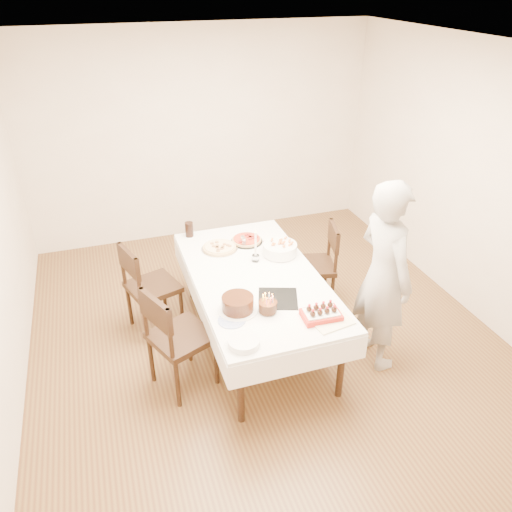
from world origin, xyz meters
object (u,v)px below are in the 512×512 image
object	(u,v)px
chair_right_savory	(313,266)
birthday_cake	(268,303)
pasta_bowl	(280,249)
taper_candle	(256,246)
chair_left_savory	(153,287)
person	(384,276)
cola_glass	(189,229)
strawberry_box	(321,314)
pizza_pepperoni	(247,240)
pizza_white	(220,248)
chair_left_dessert	(181,337)
layer_cake	(238,304)
dining_table	(256,309)

from	to	relation	value
chair_right_savory	birthday_cake	size ratio (longest dim) A/B	6.17
pasta_bowl	taper_candle	xyz separation A→B (m)	(-0.27, -0.04, 0.11)
chair_left_savory	person	world-z (taller)	person
cola_glass	strawberry_box	size ratio (longest dim) A/B	0.51
chair_left_savory	pasta_bowl	distance (m)	1.31
taper_candle	birthday_cake	xyz separation A→B (m)	(-0.17, -0.82, -0.08)
chair_left_savory	pizza_pepperoni	bearing A→B (deg)	170.04
pizza_white	pasta_bowl	xyz separation A→B (m)	(0.54, -0.29, 0.04)
chair_left_dessert	pizza_white	xyz separation A→B (m)	(0.60, 0.95, 0.26)
chair_left_dessert	layer_cake	world-z (taller)	chair_left_dessert
chair_left_savory	pizza_pepperoni	distance (m)	1.07
chair_left_dessert	pasta_bowl	distance (m)	1.35
dining_table	birthday_cake	world-z (taller)	birthday_cake
chair_left_dessert	taper_candle	xyz separation A→B (m)	(0.87, 0.62, 0.41)
pizza_pepperoni	person	bearing A→B (deg)	-55.00
birthday_cake	pasta_bowl	bearing A→B (deg)	63.31
pizza_white	pizza_pepperoni	world-z (taller)	same
chair_left_savory	layer_cake	distance (m)	1.20
cola_glass	strawberry_box	bearing A→B (deg)	-67.76
strawberry_box	taper_candle	bearing A→B (deg)	101.74
pasta_bowl	strawberry_box	size ratio (longest dim) A/B	1.08
dining_table	pizza_pepperoni	bearing A→B (deg)	79.86
dining_table	cola_glass	bearing A→B (deg)	113.11
pasta_bowl	layer_cake	size ratio (longest dim) A/B	1.00
pasta_bowl	birthday_cake	world-z (taller)	birthday_cake
chair_left_dessert	strawberry_box	distance (m)	1.20
chair_right_savory	chair_left_savory	world-z (taller)	chair_left_savory
cola_glass	layer_cake	distance (m)	1.45
pizza_white	birthday_cake	bearing A→B (deg)	-84.75
chair_left_savory	chair_left_dessert	world-z (taller)	chair_left_dessert
pizza_white	cola_glass	bearing A→B (deg)	120.67
chair_left_dessert	person	bearing A→B (deg)	149.52
pizza_white	strawberry_box	size ratio (longest dim) A/B	1.18
pasta_bowl	birthday_cake	size ratio (longest dim) A/B	2.21
pizza_pepperoni	birthday_cake	size ratio (longest dim) A/B	2.17
pasta_bowl	strawberry_box	world-z (taller)	pasta_bowl
person	cola_glass	size ratio (longest dim) A/B	11.17
pizza_white	layer_cake	bearing A→B (deg)	-96.63
strawberry_box	chair_left_dessert	bearing A→B (deg)	158.80
dining_table	layer_cake	distance (m)	0.71
pizza_pepperoni	strawberry_box	size ratio (longest dim) A/B	1.06
strawberry_box	cola_glass	bearing A→B (deg)	112.24
chair_left_savory	layer_cake	size ratio (longest dim) A/B	2.89
pasta_bowl	pizza_pepperoni	bearing A→B (deg)	123.22
taper_candle	cola_glass	distance (m)	0.88
dining_table	birthday_cake	size ratio (longest dim) A/B	13.97
dining_table	pasta_bowl	world-z (taller)	pasta_bowl
layer_cake	chair_left_dessert	bearing A→B (deg)	167.15
taper_candle	pasta_bowl	bearing A→B (deg)	9.33
dining_table	strawberry_box	size ratio (longest dim) A/B	6.85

